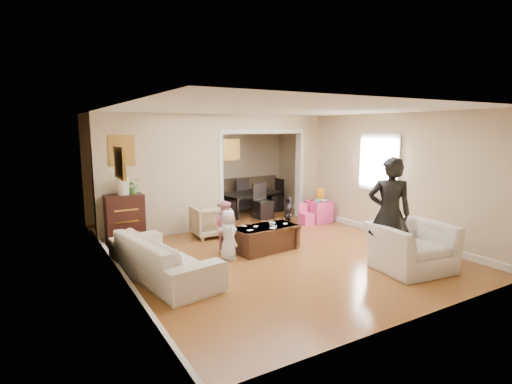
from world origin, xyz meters
TOP-DOWN VIEW (x-y plane):
  - floor at (0.00, 0.00)m, footprint 7.00×7.00m
  - partition_left at (-1.38, 1.80)m, footprint 2.75×0.18m
  - partition_right at (2.48, 1.80)m, footprint 0.55×0.18m
  - partition_header at (1.10, 1.80)m, footprint 2.22×0.18m
  - window_pane at (2.73, -0.40)m, footprint 0.03×0.95m
  - framed_art_partition at (-2.20, 1.70)m, footprint 0.45×0.03m
  - framed_art_sofa_wall at (-2.71, -0.60)m, footprint 0.03×0.55m
  - framed_art_alcove at (1.10, 3.44)m, footprint 0.45×0.03m
  - sofa at (-2.14, -0.61)m, footprint 1.24×2.37m
  - armchair_back at (-0.56, 1.20)m, footprint 0.75×0.77m
  - armchair_front at (1.44, -2.33)m, footprint 1.31×1.18m
  - dresser at (-2.25, 1.51)m, footprint 0.72×0.41m
  - table_lamp at (-2.25, 1.51)m, footprint 0.22×0.22m
  - potted_plant at (-2.05, 1.51)m, footprint 0.27×0.23m
  - coffee_table at (-0.05, -0.24)m, footprint 1.30×0.77m
  - coffee_cup at (0.05, -0.29)m, footprint 0.10×0.10m
  - play_table at (2.31, 1.08)m, footprint 0.53×0.53m
  - cereal_box at (2.43, 1.18)m, footprint 0.20×0.07m
  - cyan_cup at (2.21, 1.03)m, footprint 0.08×0.08m
  - toy_block at (2.19, 1.20)m, footprint 0.10×0.08m
  - play_bowl at (2.36, 0.96)m, footprint 0.22×0.22m
  - dining_table at (1.30, 2.71)m, footprint 1.80×1.23m
  - adult_person at (1.13, -2.11)m, footprint 0.80×0.77m
  - child_kneel_a at (-0.90, -0.39)m, footprint 0.30×0.45m
  - child_kneel_b at (-0.75, 0.06)m, footprint 0.54×0.59m
  - child_toddler at (1.00, 0.51)m, footprint 0.48×0.49m
  - craft_papers at (-0.02, -0.23)m, footprint 0.95×0.53m

SIDE VIEW (x-z plane):
  - floor at x=0.00m, z-range 0.00..0.00m
  - coffee_table at x=-0.05m, z-range 0.00..0.46m
  - play_table at x=2.31m, z-range 0.00..0.51m
  - dining_table at x=1.30m, z-range 0.00..0.58m
  - sofa at x=-2.14m, z-range 0.00..0.66m
  - armchair_back at x=-0.56m, z-range 0.00..0.66m
  - armchair_front at x=1.44m, z-range 0.00..0.77m
  - child_toddler at x=1.00m, z-range 0.00..0.83m
  - child_kneel_a at x=-0.90m, z-range 0.00..0.89m
  - craft_papers at x=-0.02m, z-range 0.46..0.46m
  - child_kneel_b at x=-0.75m, z-range 0.00..0.97m
  - dresser at x=-2.25m, z-range 0.00..1.00m
  - coffee_cup at x=0.05m, z-range 0.46..0.55m
  - toy_block at x=2.19m, z-range 0.51..0.56m
  - play_bowl at x=2.36m, z-range 0.51..0.56m
  - cyan_cup at x=2.21m, z-range 0.51..0.59m
  - cereal_box at x=2.43m, z-range 0.51..0.81m
  - adult_person at x=1.13m, z-range 0.00..1.85m
  - potted_plant at x=-2.05m, z-range 1.00..1.30m
  - table_lamp at x=-2.25m, z-range 1.00..1.36m
  - partition_left at x=-1.38m, z-range 0.00..2.60m
  - partition_right at x=2.48m, z-range 0.00..2.60m
  - window_pane at x=2.73m, z-range 1.00..2.10m
  - framed_art_alcove at x=1.10m, z-range 1.42..1.98m
  - framed_art_sofa_wall at x=-2.71m, z-range 1.60..2.00m
  - framed_art_partition at x=-2.20m, z-range 1.58..2.12m
  - partition_header at x=1.10m, z-range 2.25..2.60m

